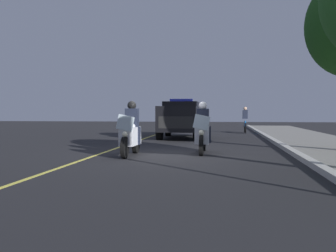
{
  "coord_description": "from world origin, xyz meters",
  "views": [
    {
      "loc": [
        12.5,
        1.83,
        1.39
      ],
      "look_at": [
        -0.39,
        0.0,
        0.9
      ],
      "focal_mm": 41.66,
      "sensor_mm": 36.0,
      "label": 1
    }
  ],
  "objects_px": {
    "police_suv": "(181,118)",
    "cyclist_background": "(245,120)",
    "police_motorcycle_lead_left": "(131,133)",
    "police_motorcycle_lead_right": "(203,132)"
  },
  "relations": [
    {
      "from": "police_motorcycle_lead_left",
      "to": "police_suv",
      "type": "relative_size",
      "value": 0.44
    },
    {
      "from": "police_motorcycle_lead_right",
      "to": "police_suv",
      "type": "height_order",
      "value": "police_suv"
    },
    {
      "from": "police_motorcycle_lead_left",
      "to": "police_suv",
      "type": "distance_m",
      "value": 8.51
    },
    {
      "from": "cyclist_background",
      "to": "police_motorcycle_lead_left",
      "type": "bearing_deg",
      "value": -17.47
    },
    {
      "from": "police_motorcycle_lead_right",
      "to": "police_suv",
      "type": "xyz_separation_m",
      "value": [
        -7.43,
        -1.51,
        0.37
      ]
    },
    {
      "from": "police_suv",
      "to": "cyclist_background",
      "type": "xyz_separation_m",
      "value": [
        -5.07,
        3.58,
        -0.22
      ]
    },
    {
      "from": "police_motorcycle_lead_left",
      "to": "cyclist_background",
      "type": "height_order",
      "value": "police_motorcycle_lead_left"
    },
    {
      "from": "cyclist_background",
      "to": "police_suv",
      "type": "bearing_deg",
      "value": -35.24
    },
    {
      "from": "police_motorcycle_lead_left",
      "to": "police_suv",
      "type": "xyz_separation_m",
      "value": [
        -8.47,
        0.68,
        0.37
      ]
    },
    {
      "from": "police_suv",
      "to": "cyclist_background",
      "type": "relative_size",
      "value": 2.79
    }
  ]
}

